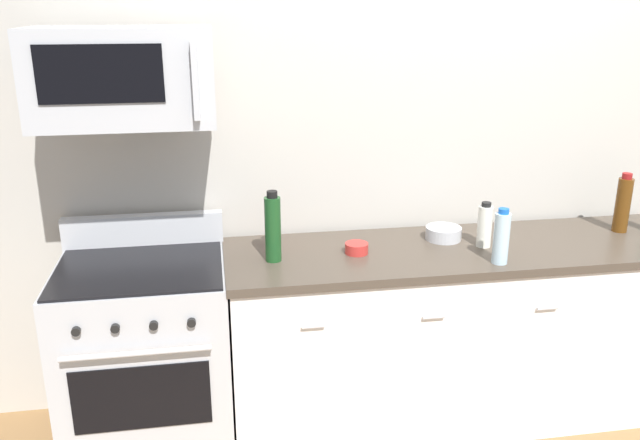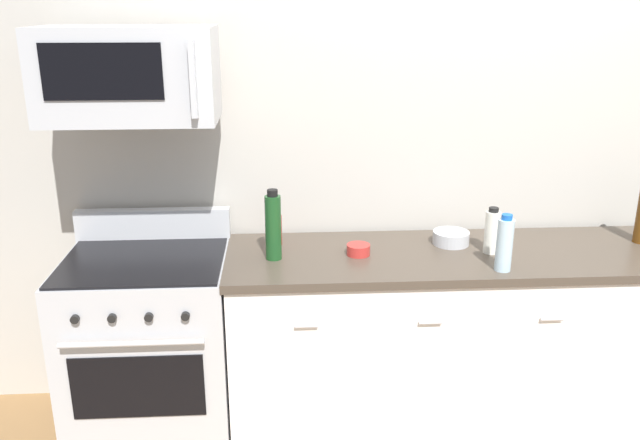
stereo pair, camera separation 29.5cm
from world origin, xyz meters
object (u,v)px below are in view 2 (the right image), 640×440
object	(u,v)px
range_oven	(151,346)
bottle_water_clear	(504,244)
bowl_red_small	(358,249)
bottle_hot_sauce_red	(277,229)
microwave	(129,75)
bottle_wine_green	(273,226)
bottle_vinegar_white	(492,231)
bowl_steel_prep	(451,237)

from	to	relation	value
range_oven	bottle_water_clear	size ratio (longest dim) A/B	4.15
bowl_red_small	bottle_hot_sauce_red	bearing A→B (deg)	156.74
microwave	bottle_wine_green	bearing A→B (deg)	-6.98
microwave	bottle_hot_sauce_red	xyz separation A→B (m)	(0.62, 0.11, -0.75)
bottle_hot_sauce_red	bowl_red_small	world-z (taller)	bottle_hot_sauce_red
microwave	bottle_water_clear	size ratio (longest dim) A/B	2.89
bottle_hot_sauce_red	bottle_vinegar_white	xyz separation A→B (m)	(1.01, -0.17, 0.03)
range_oven	bottle_wine_green	size ratio (longest dim) A/B	3.24
bottle_water_clear	bowl_red_small	distance (m)	0.66
range_oven	bottle_hot_sauce_red	distance (m)	0.83
bottle_hot_sauce_red	bottle_vinegar_white	world-z (taller)	bottle_vinegar_white
bowl_steel_prep	bottle_wine_green	bearing A→B (deg)	-170.72
microwave	bottle_hot_sauce_red	world-z (taller)	microwave
range_oven	microwave	world-z (taller)	microwave
microwave	bowl_steel_prep	size ratio (longest dim) A/B	4.21
bottle_vinegar_white	bottle_wine_green	world-z (taller)	bottle_wine_green
microwave	bowl_red_small	size ratio (longest dim) A/B	6.77
bottle_water_clear	bowl_red_small	bearing A→B (deg)	160.08
bottle_wine_green	microwave	bearing A→B (deg)	173.02
range_oven	bowl_red_small	distance (m)	1.10
range_oven	bowl_red_small	xyz separation A→B (m)	(1.00, -0.01, 0.48)
bottle_water_clear	bottle_wine_green	xyz separation A→B (m)	(-1.01, 0.20, 0.03)
bottle_hot_sauce_red	bottle_water_clear	distance (m)	1.07
bottle_water_clear	microwave	bearing A→B (deg)	170.38
bottle_vinegar_white	bowl_red_small	distance (m)	0.63
bowl_steel_prep	bottle_vinegar_white	bearing A→B (deg)	-38.53
bottle_water_clear	bowl_red_small	xyz separation A→B (m)	(-0.61, 0.22, -0.10)
range_oven	microwave	distance (m)	1.28
range_oven	bottle_wine_green	xyz separation A→B (m)	(0.60, -0.03, 0.61)
bottle_wine_green	bottle_water_clear	bearing A→B (deg)	-11.17
bottle_hot_sauce_red	bowl_red_small	xyz separation A→B (m)	(0.38, -0.16, -0.05)
bottle_wine_green	bowl_steel_prep	bearing A→B (deg)	9.28
microwave	bowl_red_small	distance (m)	1.28
bottle_hot_sauce_red	microwave	bearing A→B (deg)	-169.59
bottle_hot_sauce_red	bowl_red_small	distance (m)	0.42
bottle_water_clear	bottle_vinegar_white	world-z (taller)	bottle_water_clear
bottle_water_clear	bottle_wine_green	world-z (taller)	bottle_wine_green
bottle_water_clear	bowl_red_small	size ratio (longest dim) A/B	2.34
range_oven	bottle_wine_green	bearing A→B (deg)	-2.74
bottle_vinegar_white	bottle_water_clear	bearing A→B (deg)	-93.51
bowl_steel_prep	bottle_hot_sauce_red	bearing A→B (deg)	176.92
bottle_wine_green	bowl_red_small	size ratio (longest dim) A/B	3.00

